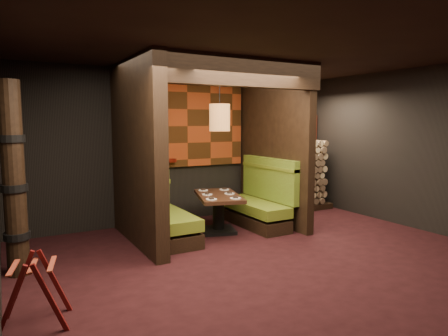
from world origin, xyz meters
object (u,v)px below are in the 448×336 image
at_px(booth_bench_left, 162,215).
at_px(luggage_rack, 34,289).
at_px(pendant_lamp, 220,117).
at_px(firewood_stack, 293,176).
at_px(dining_table, 218,208).
at_px(booth_bench_right, 259,204).
at_px(totem_column, 14,181).

bearing_deg(booth_bench_left, luggage_rack, -134.99).
distance_m(pendant_lamp, firewood_stack, 2.67).
height_order(dining_table, luggage_rack, dining_table).
bearing_deg(pendant_lamp, dining_table, 90.00).
height_order(pendant_lamp, luggage_rack, pendant_lamp).
distance_m(dining_table, luggage_rack, 3.60).
relative_size(booth_bench_right, dining_table, 1.14).
bearing_deg(dining_table, firewood_stack, 18.79).
bearing_deg(totem_column, dining_table, 8.98).
xyz_separation_m(pendant_lamp, firewood_stack, (2.23, 0.81, -1.22)).
bearing_deg(dining_table, totem_column, -171.02).
bearing_deg(firewood_stack, totem_column, -166.81).
bearing_deg(dining_table, pendant_lamp, -90.00).
height_order(booth_bench_right, dining_table, booth_bench_right).
distance_m(luggage_rack, totem_column, 1.68).
bearing_deg(luggage_rack, pendant_lamp, 32.15).
bearing_deg(totem_column, firewood_stack, 13.19).
xyz_separation_m(booth_bench_left, totem_column, (-2.09, -0.55, 0.79)).
xyz_separation_m(dining_table, firewood_stack, (2.23, 0.76, 0.32)).
bearing_deg(pendant_lamp, firewood_stack, 19.93).
bearing_deg(pendant_lamp, luggage_rack, -147.85).
xyz_separation_m(booth_bench_right, totem_column, (-3.98, -0.55, 0.79)).
distance_m(booth_bench_right, pendant_lamp, 1.81).
xyz_separation_m(booth_bench_left, luggage_rack, (-2.01, -2.01, -0.05)).
relative_size(booth_bench_right, totem_column, 0.67).
bearing_deg(luggage_rack, booth_bench_left, 45.01).
relative_size(pendant_lamp, firewood_stack, 0.64).
relative_size(booth_bench_left, luggage_rack, 2.21).
height_order(booth_bench_left, pendant_lamp, pendant_lamp).
bearing_deg(booth_bench_left, firewood_stack, 12.17).
xyz_separation_m(booth_bench_left, booth_bench_right, (1.89, 0.00, 0.00)).
distance_m(booth_bench_left, totem_column, 2.30).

